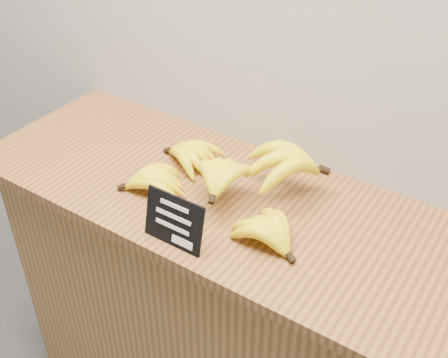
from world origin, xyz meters
The scene contains 4 objects.
counter centered at (0.09, 2.75, 0.45)m, with size 1.27×0.50×0.90m, color olive.
counter_top centered at (0.09, 2.75, 0.92)m, with size 1.47×0.54×0.03m, color brown.
chalkboard_sign centered at (0.07, 2.54, 0.99)m, with size 0.16×0.01×0.12m, color black.
banana_pile centered at (0.09, 2.75, 0.99)m, with size 0.52×0.38×0.13m.
Camera 1 is at (0.70, 1.79, 1.81)m, focal length 45.00 mm.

